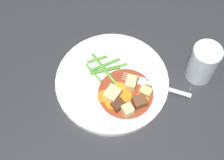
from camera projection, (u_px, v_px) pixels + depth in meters
The scene contains 23 objects.
ground_plane at pixel (112, 83), 0.84m from camera, with size 3.00×3.00×0.00m, color #2D2D33.
dinner_plate at pixel (112, 81), 0.84m from camera, with size 0.28×0.28×0.02m, color white.
stew_sauce at pixel (126, 93), 0.81m from camera, with size 0.14×0.14×0.00m, color #93381E.
carrot_slice_0 at pixel (104, 97), 0.80m from camera, with size 0.03×0.03×0.01m, color orange.
carrot_slice_1 at pixel (119, 89), 0.81m from camera, with size 0.03×0.03×0.01m, color orange.
carrot_slice_2 at pixel (126, 96), 0.80m from camera, with size 0.03×0.03×0.01m, color orange.
carrot_slice_3 at pixel (142, 98), 0.80m from camera, with size 0.03×0.03×0.01m, color orange.
carrot_slice_4 at pixel (112, 103), 0.79m from camera, with size 0.03×0.03×0.01m, color orange.
potato_chunk_0 at pixel (131, 83), 0.81m from camera, with size 0.03×0.02×0.02m, color #EAD68C.
potato_chunk_1 at pixel (128, 110), 0.78m from camera, with size 0.03×0.02×0.03m, color #EAD68C.
potato_chunk_2 at pixel (112, 95), 0.79m from camera, with size 0.04×0.03×0.03m, color #EAD68C.
potato_chunk_3 at pixel (145, 92), 0.80m from camera, with size 0.03×0.02×0.02m, color #E5CC7A.
meat_chunk_0 at pixel (140, 102), 0.79m from camera, with size 0.03×0.03×0.02m, color brown.
meat_chunk_1 at pixel (118, 105), 0.78m from camera, with size 0.02×0.03×0.02m, color #4C2B19.
green_bean_0 at pixel (107, 76), 0.83m from camera, with size 0.01×0.01×0.06m, color #66AD42.
green_bean_1 at pixel (105, 70), 0.84m from camera, with size 0.01×0.01×0.08m, color #4C8E33.
green_bean_2 at pixel (96, 60), 0.85m from camera, with size 0.01×0.01×0.05m, color #599E38.
green_bean_3 at pixel (93, 73), 0.84m from camera, with size 0.01×0.01×0.06m, color #66AD42.
green_bean_4 at pixel (98, 63), 0.85m from camera, with size 0.01×0.01×0.06m, color #599E38.
green_bean_5 at pixel (111, 68), 0.84m from camera, with size 0.01×0.01×0.08m, color #66AD42.
green_bean_6 at pixel (105, 65), 0.85m from camera, with size 0.01×0.01×0.08m, color #599E38.
fork at pixel (154, 85), 0.82m from camera, with size 0.15×0.12×0.00m.
water_glass at pixel (203, 63), 0.81m from camera, with size 0.07×0.07×0.11m, color silver.
Camera 1 is at (0.33, -0.22, 0.75)m, focal length 53.43 mm.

